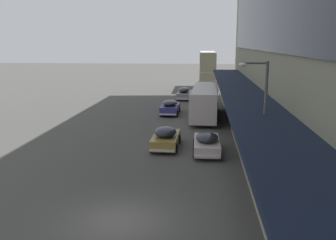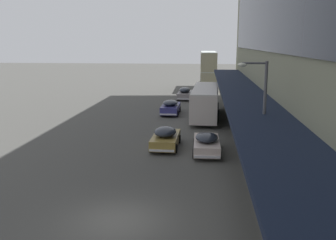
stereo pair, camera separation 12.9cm
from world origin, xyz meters
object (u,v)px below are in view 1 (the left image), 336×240
at_px(transit_bus_kerbside_rear, 205,100).
at_px(sedan_trailing_mid, 184,93).
at_px(sedan_second_mid, 207,143).
at_px(transit_bus_kerbside_front, 207,69).
at_px(sedan_trailing_near, 170,107).
at_px(sedan_second_near, 166,137).
at_px(pedestrian_at_kerb, 257,147).
at_px(street_lamp, 261,114).

bearing_deg(transit_bus_kerbside_rear, sedan_trailing_mid, 102.47).
bearing_deg(sedan_second_mid, transit_bus_kerbside_front, 89.55).
xyz_separation_m(transit_bus_kerbside_rear, sedan_trailing_near, (-3.68, 1.51, -1.01)).
xyz_separation_m(transit_bus_kerbside_front, sedan_trailing_mid, (-3.14, -10.63, -2.49)).
bearing_deg(sedan_trailing_near, transit_bus_kerbside_rear, -22.34).
xyz_separation_m(sedan_second_mid, sedan_trailing_mid, (-2.86, 25.00, 0.06)).
distance_m(sedan_second_near, sedan_trailing_near, 13.02).
height_order(sedan_second_near, pedestrian_at_kerb, pedestrian_at_kerb).
bearing_deg(sedan_trailing_near, sedan_second_mid, -74.92).
distance_m(sedan_second_near, street_lamp, 9.65).
distance_m(transit_bus_kerbside_front, sedan_trailing_near, 22.08).
distance_m(sedan_second_mid, sedan_trailing_mid, 25.16).
distance_m(sedan_second_mid, sedan_second_near, 3.16).
xyz_separation_m(sedan_second_mid, pedestrian_at_kerb, (3.05, -2.45, 0.46)).
bearing_deg(sedan_second_mid, sedan_trailing_near, 105.08).
xyz_separation_m(sedan_second_mid, street_lamp, (2.64, -6.09, 3.23)).
bearing_deg(sedan_trailing_mid, sedan_second_mid, -83.46).
bearing_deg(sedan_second_mid, sedan_second_near, 160.00).
height_order(sedan_second_mid, sedan_second_near, sedan_second_near).
relative_size(transit_bus_kerbside_rear, street_lamp, 1.70).
relative_size(sedan_trailing_mid, street_lamp, 0.78).
xyz_separation_m(sedan_second_near, pedestrian_at_kerb, (6.03, -3.53, 0.42)).
height_order(transit_bus_kerbside_rear, sedan_second_mid, transit_bus_kerbside_rear).
height_order(sedan_second_mid, pedestrian_at_kerb, pedestrian_at_kerb).
bearing_deg(pedestrian_at_kerb, sedan_second_near, 149.65).
xyz_separation_m(sedan_trailing_near, sedan_trailing_mid, (0.93, 10.93, 0.03)).
xyz_separation_m(transit_bus_kerbside_rear, sedan_trailing_mid, (-2.75, 12.44, -0.99)).
bearing_deg(pedestrian_at_kerb, sedan_trailing_near, 112.51).
relative_size(sedan_second_mid, pedestrian_at_kerb, 2.41).
bearing_deg(sedan_second_mid, transit_bus_kerbside_rear, 90.52).
bearing_deg(sedan_second_near, sedan_trailing_mid, 89.74).
bearing_deg(transit_bus_kerbside_rear, pedestrian_at_kerb, -78.09).
bearing_deg(sedan_second_near, street_lamp, -51.94).
distance_m(sedan_second_near, pedestrian_at_kerb, 6.99).
relative_size(transit_bus_kerbside_front, sedan_second_mid, 2.39).
xyz_separation_m(sedan_second_near, street_lamp, (5.61, -7.17, 3.19)).
distance_m(sedan_second_near, sedan_trailing_mid, 23.92).
height_order(sedan_trailing_near, sedan_trailing_mid, sedan_trailing_mid).
height_order(sedan_trailing_near, street_lamp, street_lamp).
distance_m(sedan_trailing_near, street_lamp, 21.40).
height_order(transit_bus_kerbside_front, transit_bus_kerbside_rear, transit_bus_kerbside_front).
bearing_deg(street_lamp, transit_bus_kerbside_front, 93.24).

